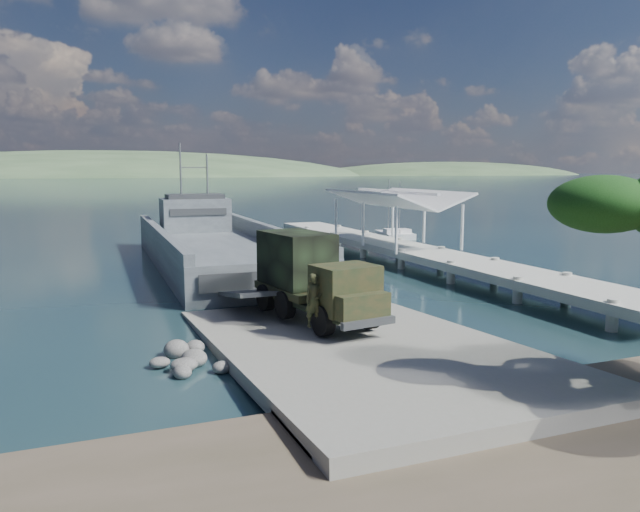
{
  "coord_description": "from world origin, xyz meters",
  "views": [
    {
      "loc": [
        -9.77,
        -21.2,
        6.84
      ],
      "look_at": [
        1.28,
        6.0,
        2.72
      ],
      "focal_mm": 35.0,
      "sensor_mm": 36.0,
      "label": 1
    }
  ],
  "objects": [
    {
      "name": "ground",
      "position": [
        0.0,
        0.0,
        0.0
      ],
      "size": [
        1400.0,
        1400.0,
        0.0
      ],
      "primitive_type": "plane",
      "color": "#1A353F",
      "rests_on": "ground"
    },
    {
      "name": "boat_ramp",
      "position": [
        0.0,
        -1.0,
        0.25
      ],
      "size": [
        10.0,
        18.0,
        0.5
      ],
      "primitive_type": "cube",
      "color": "gray",
      "rests_on": "ground"
    },
    {
      "name": "shoreline_rocks",
      "position": [
        -6.2,
        0.5,
        0.0
      ],
      "size": [
        3.2,
        5.6,
        0.9
      ],
      "primitive_type": null,
      "color": "#4C4C4A",
      "rests_on": "ground"
    },
    {
      "name": "distant_headlands",
      "position": [
        50.0,
        560.0,
        0.0
      ],
      "size": [
        1000.0,
        240.0,
        48.0
      ],
      "primitive_type": null,
      "color": "#385535",
      "rests_on": "ground"
    },
    {
      "name": "pier",
      "position": [
        13.0,
        18.77,
        1.6
      ],
      "size": [
        6.4,
        44.0,
        6.1
      ],
      "color": "#BBBBB0",
      "rests_on": "ground"
    },
    {
      "name": "landing_craft",
      "position": [
        -0.05,
        22.29,
        0.8
      ],
      "size": [
        9.3,
        32.96,
        9.71
      ],
      "rotation": [
        0.0,
        0.0,
        -0.04
      ],
      "color": "#4C5259",
      "rests_on": "ground"
    },
    {
      "name": "military_truck",
      "position": [
        -0.28,
        3.09,
        2.28
      ],
      "size": [
        3.47,
        7.97,
        3.57
      ],
      "rotation": [
        0.0,
        0.0,
        0.15
      ],
      "color": "black",
      "rests_on": "boat_ramp"
    },
    {
      "name": "soldier",
      "position": [
        -1.27,
        0.31,
        1.51
      ],
      "size": [
        0.75,
        0.5,
        2.03
      ],
      "primitive_type": "imported",
      "rotation": [
        0.0,
        0.0,
        0.02
      ],
      "color": "black",
      "rests_on": "boat_ramp"
    },
    {
      "name": "sailboat_near",
      "position": [
        19.59,
        33.02,
        0.32
      ],
      "size": [
        2.37,
        5.09,
        5.97
      ],
      "rotation": [
        0.0,
        0.0,
        -0.2
      ],
      "color": "silver",
      "rests_on": "ground"
    },
    {
      "name": "sailboat_far",
      "position": [
        20.76,
        32.87,
        0.31
      ],
      "size": [
        1.7,
        4.82,
        5.77
      ],
      "rotation": [
        0.0,
        0.0,
        -0.07
      ],
      "color": "silver",
      "rests_on": "ground"
    }
  ]
}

